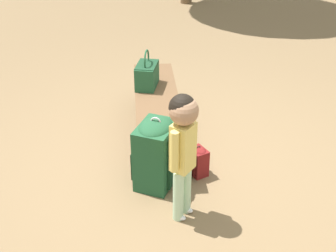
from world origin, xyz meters
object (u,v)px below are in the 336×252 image
child_standing (183,139)px  backpack_small (198,160)px  park_bench (157,102)px  handbag (147,74)px  backpack_large (156,151)px

child_standing → backpack_small: child_standing is taller
park_bench → backpack_small: size_ratio=5.89×
handbag → park_bench: bearing=9.2°
backpack_large → backpack_small: 0.41m
handbag → backpack_large: handbag is taller
backpack_large → backpack_small: backpack_large is taller
child_standing → backpack_large: child_standing is taller
child_standing → backpack_small: 0.75m
handbag → backpack_small: 1.03m
handbag → child_standing: size_ratio=0.37×
child_standing → backpack_small: bearing=149.4°
handbag → backpack_large: (0.93, -0.13, -0.27)m
backpack_large → child_standing: bearing=12.1°
child_standing → park_bench: bearing=176.1°
park_bench → handbag: handbag is taller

